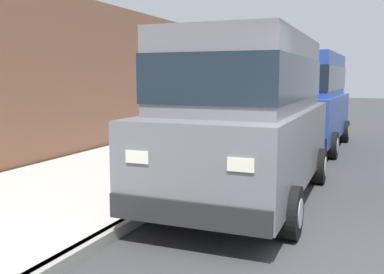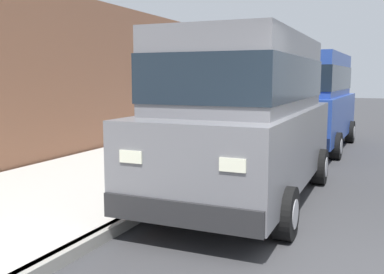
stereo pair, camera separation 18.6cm
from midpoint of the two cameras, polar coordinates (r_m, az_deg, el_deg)
curb at (r=5.37m, az=-12.04°, el=-12.46°), size 0.16×64.00×0.14m
car_grey_van at (r=6.86m, az=6.33°, el=3.39°), size 2.18×4.92×2.52m
car_blue_van at (r=12.37m, az=13.86°, el=5.11°), size 2.22×4.94×2.52m
dog_white at (r=9.48m, az=-8.53°, el=-1.34°), size 0.33×0.74×0.49m
fire_hydrant at (r=11.24m, az=5.17°, el=0.36°), size 0.34×0.24×0.72m
building_facade at (r=12.23m, az=-11.17°, el=7.46°), size 0.50×20.00×3.77m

